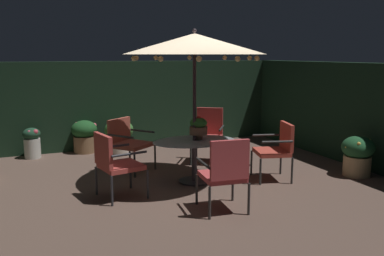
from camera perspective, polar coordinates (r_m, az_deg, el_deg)
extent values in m
cube|color=brown|center=(7.02, -1.15, -7.79)|extent=(7.51, 6.95, 0.02)
cube|color=black|center=(9.93, -8.23, 3.28)|extent=(7.51, 0.30, 1.98)
cube|color=#172F1F|center=(8.75, 21.36, 1.79)|extent=(0.30, 6.95, 1.98)
cylinder|color=#302C32|center=(7.16, 0.32, -7.22)|extent=(0.52, 0.52, 0.03)
cylinder|color=#302C32|center=(7.07, 0.33, -4.66)|extent=(0.09, 0.09, 0.69)
ellipsoid|color=#9DA5AB|center=(6.99, 0.33, -1.80)|extent=(1.43, 1.04, 0.03)
cylinder|color=#32282F|center=(6.92, 0.33, 1.61)|extent=(0.06, 0.06, 2.25)
cone|color=beige|center=(6.84, 0.34, 11.39)|extent=(2.30, 2.30, 0.33)
sphere|color=#32282F|center=(6.85, 0.34, 13.11)|extent=(0.07, 0.07, 0.07)
sphere|color=#F9DB8C|center=(7.26, 7.84, 9.42)|extent=(0.08, 0.08, 0.08)
sphere|color=#F9DB8C|center=(7.70, 4.49, 9.51)|extent=(0.08, 0.08, 0.08)
sphere|color=#F9DB8C|center=(7.84, -0.35, 9.55)|extent=(0.08, 0.08, 0.08)
sphere|color=#F9DB8C|center=(7.60, -4.97, 9.50)|extent=(0.08, 0.08, 0.08)
sphere|color=#F9DB8C|center=(7.14, -7.59, 9.42)|extent=(0.08, 0.08, 0.08)
sphere|color=#F9DB8C|center=(6.53, -7.93, 9.36)|extent=(0.08, 0.08, 0.08)
sphere|color=#F9DB8C|center=(5.98, -4.32, 9.37)|extent=(0.08, 0.08, 0.08)
sphere|color=#F9DB8C|center=(5.84, 0.94, 9.38)|extent=(0.08, 0.08, 0.08)
sphere|color=#F9DB8C|center=(6.08, 6.24, 9.35)|extent=(0.08, 0.08, 0.08)
sphere|color=#F9DB8C|center=(6.68, 8.84, 9.35)|extent=(0.08, 0.08, 0.08)
cylinder|color=#89644C|center=(7.07, 0.88, -1.19)|extent=(0.14, 0.14, 0.08)
cylinder|color=#83634C|center=(7.05, 0.89, -0.33)|extent=(0.30, 0.30, 0.13)
ellipsoid|color=#2D732E|center=(7.03, 0.89, 0.71)|extent=(0.29, 0.29, 0.17)
sphere|color=red|center=(7.02, 0.89, 1.24)|extent=(0.10, 0.10, 0.10)
cylinder|color=#2F2D2C|center=(6.07, 0.64, -8.38)|extent=(0.04, 0.04, 0.44)
cylinder|color=#2F2D2C|center=(6.25, 5.56, -7.89)|extent=(0.04, 0.04, 0.44)
cylinder|color=#2F2D2C|center=(5.55, 2.41, -10.18)|extent=(0.04, 0.04, 0.44)
cylinder|color=#2F2D2C|center=(5.75, 7.74, -9.56)|extent=(0.04, 0.04, 0.44)
cube|color=#C54547|center=(5.82, 4.12, -6.58)|extent=(0.60, 0.62, 0.07)
cube|color=#C54547|center=(5.49, 5.17, -4.36)|extent=(0.54, 0.12, 0.53)
cylinder|color=#2F2D2C|center=(5.67, 1.51, -4.79)|extent=(0.10, 0.55, 0.04)
cylinder|color=#2F2D2C|center=(5.86, 6.70, -4.37)|extent=(0.10, 0.55, 0.04)
cylinder|color=#2F302F|center=(7.03, 9.29, -5.91)|extent=(0.04, 0.04, 0.45)
cylinder|color=#2F302F|center=(7.58, 8.09, -4.72)|extent=(0.04, 0.04, 0.45)
cylinder|color=#2F302F|center=(7.20, 13.46, -5.69)|extent=(0.04, 0.04, 0.45)
cylinder|color=#2F302F|center=(7.73, 11.98, -4.54)|extent=(0.04, 0.04, 0.45)
cube|color=#C54738|center=(7.31, 10.77, -3.24)|extent=(0.67, 0.70, 0.07)
cube|color=#C54738|center=(7.34, 12.76, -1.13)|extent=(0.21, 0.55, 0.47)
cylinder|color=#2F302F|center=(6.99, 11.54, -1.85)|extent=(0.51, 0.18, 0.04)
cylinder|color=#2F302F|center=(7.54, 10.17, -0.94)|extent=(0.51, 0.18, 0.04)
cylinder|color=#2A312F|center=(8.05, 3.70, -3.72)|extent=(0.04, 0.04, 0.46)
cylinder|color=#2A312F|center=(8.14, -0.17, -3.55)|extent=(0.04, 0.04, 0.46)
cylinder|color=#2A312F|center=(8.62, 4.25, -2.79)|extent=(0.04, 0.04, 0.46)
cylinder|color=#2A312F|center=(8.71, 0.63, -2.64)|extent=(0.04, 0.04, 0.46)
cube|color=#B94340|center=(8.32, 2.11, -1.39)|extent=(0.78, 0.79, 0.07)
cube|color=#B94340|center=(8.54, 2.44, 0.99)|extent=(0.47, 0.35, 0.54)
cylinder|color=#2A312F|center=(8.24, 4.02, -0.02)|extent=(0.35, 0.49, 0.04)
cylinder|color=#2A312F|center=(8.33, 0.24, 0.11)|extent=(0.35, 0.49, 0.04)
cylinder|color=#2B302E|center=(7.90, -5.04, -4.01)|extent=(0.04, 0.04, 0.46)
cylinder|color=#2B302E|center=(7.42, -7.81, -4.98)|extent=(0.04, 0.04, 0.46)
cylinder|color=#2B302E|center=(8.25, -8.46, -3.46)|extent=(0.04, 0.04, 0.46)
cylinder|color=#2B302E|center=(7.80, -11.31, -4.35)|extent=(0.04, 0.04, 0.46)
cube|color=#B55340|center=(7.77, -8.20, -2.29)|extent=(0.83, 0.83, 0.07)
cube|color=#B55340|center=(7.91, -9.89, -0.26)|extent=(0.51, 0.40, 0.44)
cylinder|color=#2B302E|center=(7.97, -6.86, -0.39)|extent=(0.37, 0.48, 0.04)
cylinder|color=#2B302E|center=(7.50, -9.71, -1.12)|extent=(0.37, 0.48, 0.04)
cylinder|color=#2C2D32|center=(6.85, -8.38, -6.33)|extent=(0.04, 0.04, 0.44)
cylinder|color=#2C2D32|center=(6.34, -6.04, -7.63)|extent=(0.04, 0.04, 0.44)
cylinder|color=#2C2D32|center=(6.64, -12.90, -7.02)|extent=(0.04, 0.04, 0.44)
cylinder|color=#2C2D32|center=(6.11, -10.86, -8.45)|extent=(0.04, 0.04, 0.44)
cube|color=#BC443D|center=(6.41, -9.62, -5.14)|extent=(0.66, 0.68, 0.07)
cube|color=#BC443D|center=(6.24, -12.00, -3.04)|extent=(0.17, 0.57, 0.48)
cylinder|color=#2C2D32|center=(6.62, -10.74, -2.50)|extent=(0.55, 0.14, 0.04)
cylinder|color=#2C2D32|center=(6.09, -8.53, -3.53)|extent=(0.55, 0.14, 0.04)
cylinder|color=tan|center=(8.04, 21.52, -4.79)|extent=(0.47, 0.47, 0.36)
ellipsoid|color=#20552E|center=(7.96, 21.67, -2.45)|extent=(0.57, 0.57, 0.40)
sphere|color=#ECC54C|center=(8.10, 22.97, -1.61)|extent=(0.07, 0.07, 0.07)
sphere|color=yellow|center=(8.09, 21.78, -1.33)|extent=(0.06, 0.06, 0.06)
sphere|color=#E0D749|center=(8.05, 20.66, -2.20)|extent=(0.07, 0.07, 0.07)
sphere|color=gold|center=(7.80, 20.42, -2.51)|extent=(0.10, 0.10, 0.10)
sphere|color=#EFBD4B|center=(7.72, 21.76, -2.02)|extent=(0.07, 0.07, 0.07)
sphere|color=#F0D556|center=(7.89, 23.02, -2.62)|extent=(0.07, 0.07, 0.07)
cylinder|color=#886343|center=(9.52, -14.39, -2.15)|extent=(0.47, 0.47, 0.36)
ellipsoid|color=#1F5024|center=(9.46, -14.48, -0.17)|extent=(0.56, 0.56, 0.39)
sphere|color=#E25565|center=(9.50, -13.16, 0.37)|extent=(0.10, 0.10, 0.10)
sphere|color=#D44366|center=(9.64, -14.82, 0.53)|extent=(0.07, 0.07, 0.07)
sphere|color=#DB5369|center=(9.46, -15.37, 0.49)|extent=(0.10, 0.10, 0.10)
sphere|color=#E04367|center=(9.27, -14.15, 0.23)|extent=(0.08, 0.08, 0.08)
cylinder|color=beige|center=(9.35, -9.86, -2.29)|extent=(0.51, 0.51, 0.33)
ellipsoid|color=#366F2F|center=(9.29, -9.92, -0.24)|extent=(0.63, 0.63, 0.44)
sphere|color=red|center=(9.38, -8.69, 0.05)|extent=(0.10, 0.10, 0.10)
sphere|color=red|center=(9.47, -10.37, 0.61)|extent=(0.06, 0.06, 0.06)
sphere|color=red|center=(9.20, -10.79, 0.35)|extent=(0.09, 0.09, 0.09)
sphere|color=#D83A41|center=(9.01, -9.83, 0.35)|extent=(0.10, 0.10, 0.10)
cylinder|color=silver|center=(9.33, -20.89, -2.59)|extent=(0.33, 0.33, 0.42)
ellipsoid|color=#1F432D|center=(9.27, -21.01, -0.74)|extent=(0.36, 0.36, 0.25)
sphere|color=#EB477C|center=(9.28, -20.47, -0.56)|extent=(0.10, 0.10, 0.10)
sphere|color=#D64A79|center=(9.37, -20.80, -0.45)|extent=(0.07, 0.07, 0.07)
sphere|color=#DA4A75|center=(9.36, -21.38, -0.59)|extent=(0.09, 0.09, 0.09)
sphere|color=#ED4D67|center=(9.27, -21.55, -0.44)|extent=(0.08, 0.08, 0.08)
sphere|color=#D75770|center=(9.15, -21.28, -0.48)|extent=(0.07, 0.07, 0.07)
sphere|color=#EE5063|center=(9.15, -20.52, -0.48)|extent=(0.10, 0.10, 0.10)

